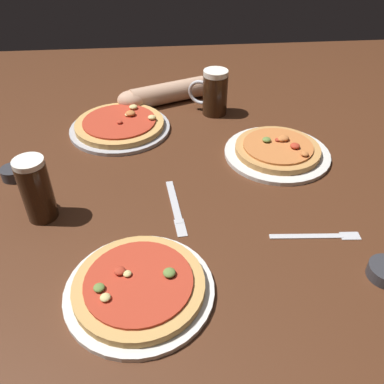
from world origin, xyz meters
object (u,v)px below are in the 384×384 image
beer_mug_amber (214,93)px  ramekin_butter (13,173)px  pizza_plate_near (139,287)px  knife_spare (176,207)px  beer_mug_dark (35,189)px  diner_arm (159,95)px  fork_left (317,236)px  pizza_plate_side (120,126)px  pizza_plate_far (277,151)px

beer_mug_amber → ramekin_butter: bearing=-150.6°
pizza_plate_near → knife_spare: pizza_plate_near is taller
beer_mug_dark → diner_arm: (0.30, 0.59, -0.04)m
ramekin_butter → diner_arm: 0.59m
beer_mug_dark → fork_left: beer_mug_dark is taller
pizza_plate_side → beer_mug_dark: (-0.17, -0.41, 0.06)m
beer_mug_dark → ramekin_butter: (-0.11, 0.17, -0.06)m
pizza_plate_side → ramekin_butter: (-0.28, -0.24, -0.00)m
beer_mug_amber → ramekin_butter: size_ratio=2.35×
beer_mug_dark → beer_mug_amber: bearing=45.8°
pizza_plate_side → ramekin_butter: 0.37m
pizza_plate_side → fork_left: bearing=-49.1°
pizza_plate_far → fork_left: bearing=-89.5°
beer_mug_amber → fork_left: beer_mug_amber is taller
pizza_plate_side → beer_mug_dark: beer_mug_dark is taller
beer_mug_dark → ramekin_butter: 0.21m
pizza_plate_far → knife_spare: bearing=-145.7°
pizza_plate_near → beer_mug_dark: 0.35m
pizza_plate_near → diner_arm: bearing=85.6°
pizza_plate_near → beer_mug_amber: size_ratio=1.93×
fork_left → beer_mug_amber: bearing=103.5°
pizza_plate_side → knife_spare: (0.15, -0.41, -0.01)m
pizza_plate_near → diner_arm: 0.85m
pizza_plate_side → knife_spare: 0.44m
pizza_plate_side → beer_mug_dark: 0.44m
pizza_plate_near → pizza_plate_far: 0.61m
beer_mug_amber → diner_arm: size_ratio=0.47×
pizza_plate_side → beer_mug_amber: (0.32, 0.09, 0.06)m
pizza_plate_far → pizza_plate_near: bearing=-130.6°
pizza_plate_far → beer_mug_dark: beer_mug_dark is taller
pizza_plate_near → knife_spare: 0.27m
beer_mug_amber → fork_left: 0.66m
pizza_plate_far → beer_mug_amber: 0.33m
pizza_plate_far → fork_left: 0.35m
pizza_plate_near → ramekin_butter: pizza_plate_near is taller
beer_mug_amber → knife_spare: size_ratio=0.71×
pizza_plate_side → diner_arm: bearing=53.7°
pizza_plate_near → ramekin_butter: bearing=129.3°
pizza_plate_near → knife_spare: (0.09, 0.25, -0.01)m
beer_mug_amber → beer_mug_dark: bearing=-134.2°
knife_spare → ramekin_butter: bearing=158.5°
pizza_plate_far → diner_arm: (-0.33, 0.38, 0.02)m
pizza_plate_near → pizza_plate_far: (0.40, 0.47, -0.00)m
knife_spare → fork_left: bearing=-22.7°
beer_mug_dark → pizza_plate_far: bearing=18.2°
pizza_plate_side → fork_left: (0.47, -0.54, -0.01)m
beer_mug_dark → diner_arm: beer_mug_dark is taller
pizza_plate_far → diner_arm: diner_arm is taller
ramekin_butter → beer_mug_dark: bearing=-57.0°
pizza_plate_near → diner_arm: size_ratio=0.90×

